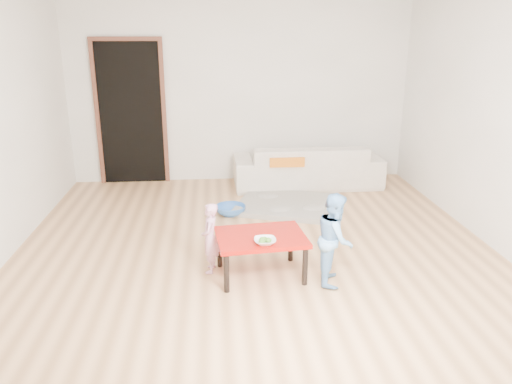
{
  "coord_description": "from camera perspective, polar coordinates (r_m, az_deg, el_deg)",
  "views": [
    {
      "loc": [
        -0.41,
        -4.94,
        2.2
      ],
      "look_at": [
        0.0,
        -0.2,
        0.65
      ],
      "focal_mm": 35.0,
      "sensor_mm": 36.0,
      "label": 1
    }
  ],
  "objects": [
    {
      "name": "child_blue",
      "position": [
        4.53,
        9.03,
        -5.27
      ],
      "size": [
        0.4,
        0.47,
        0.84
      ],
      "primitive_type": "imported",
      "rotation": [
        0.0,
        0.0,
        1.34
      ],
      "color": "#6AB7F7",
      "rests_on": "floor"
    },
    {
      "name": "basin",
      "position": [
        6.23,
        -2.92,
        -2.08
      ],
      "size": [
        0.37,
        0.37,
        0.12
      ],
      "primitive_type": "imported",
      "color": "#3268BD",
      "rests_on": "floor"
    },
    {
      "name": "blanket",
      "position": [
        6.5,
        3.68,
        -1.46
      ],
      "size": [
        1.54,
        1.41,
        0.06
      ],
      "primitive_type": null,
      "rotation": [
        0.0,
        0.0,
        -0.33
      ],
      "color": "#9D968A",
      "rests_on": "floor"
    },
    {
      "name": "broccoli",
      "position": [
        4.4,
        1.04,
        -5.6
      ],
      "size": [
        0.12,
        0.12,
        0.06
      ],
      "primitive_type": null,
      "color": "#2D5919",
      "rests_on": "red_table"
    },
    {
      "name": "floor",
      "position": [
        5.42,
        -0.19,
        -5.89
      ],
      "size": [
        5.0,
        5.0,
        0.01
      ],
      "primitive_type": "cube",
      "color": "#A97748",
      "rests_on": "ground"
    },
    {
      "name": "cushion",
      "position": [
        7.02,
        3.38,
        3.79
      ],
      "size": [
        0.49,
        0.43,
        0.13
      ],
      "primitive_type": "cube",
      "rotation": [
        0.0,
        0.0,
        -0.02
      ],
      "color": "orange",
      "rests_on": "sofa"
    },
    {
      "name": "bowl",
      "position": [
        4.41,
        1.04,
        -5.65
      ],
      "size": [
        0.19,
        0.19,
        0.05
      ],
      "primitive_type": "imported",
      "color": "white",
      "rests_on": "red_table"
    },
    {
      "name": "back_wall",
      "position": [
        7.5,
        -1.83,
        11.16
      ],
      "size": [
        5.0,
        0.02,
        2.6
      ],
      "primitive_type": "cube",
      "color": "white",
      "rests_on": "floor"
    },
    {
      "name": "child_pink",
      "position": [
        4.71,
        -5.28,
        -5.26
      ],
      "size": [
        0.19,
        0.26,
        0.68
      ],
      "primitive_type": "imported",
      "rotation": [
        0.0,
        0.0,
        -1.69
      ],
      "color": "#D15F93",
      "rests_on": "floor"
    },
    {
      "name": "red_table",
      "position": [
        4.67,
        0.54,
        -7.25
      ],
      "size": [
        0.87,
        0.69,
        0.4
      ],
      "primitive_type": null,
      "rotation": [
        0.0,
        0.0,
        0.1
      ],
      "color": "#9C0F08",
      "rests_on": "floor"
    },
    {
      "name": "right_wall",
      "position": [
        5.8,
        25.46,
        7.4
      ],
      "size": [
        0.02,
        5.0,
        2.6
      ],
      "primitive_type": "cube",
      "color": "white",
      "rests_on": "floor"
    },
    {
      "name": "doorway",
      "position": [
        7.6,
        -14.08,
        8.64
      ],
      "size": [
        1.02,
        0.08,
        2.11
      ],
      "primitive_type": null,
      "color": "brown",
      "rests_on": "back_wall"
    },
    {
      "name": "sofa",
      "position": [
        7.36,
        5.86,
        3.1
      ],
      "size": [
        2.14,
        0.86,
        0.62
      ],
      "primitive_type": "imported",
      "rotation": [
        0.0,
        0.0,
        3.15
      ],
      "color": "silver",
      "rests_on": "floor"
    }
  ]
}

